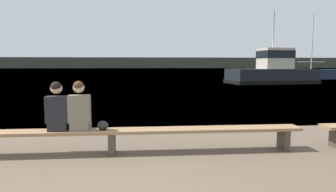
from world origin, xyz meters
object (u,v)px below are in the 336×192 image
Objects in this scene: shopping_bag at (103,125)px; moored_sailboat at (314,74)px; person_left at (57,109)px; bench_main at (112,134)px; tugboat_red at (272,72)px; person_right at (80,109)px.

moored_sailboat is at bearing 52.94° from shopping_bag.
person_left is 36.44m from moored_sailboat.
shopping_bag is (0.87, -0.00, -0.34)m from person_left.
bench_main is 0.89× the size of moored_sailboat.
moored_sailboat is (8.51, 7.16, -0.43)m from tugboat_red.
bench_main is at bearing 132.87° from moored_sailboat.
person_right is (-0.62, 0.00, 0.52)m from bench_main.
person_left is at bearing 140.41° from tugboat_red.
tugboat_red is (12.96, 21.50, 0.64)m from bench_main.
bench_main is 0.93× the size of tugboat_red.
person_left is at bearing 131.55° from moored_sailboat.
person_right reaches higher than person_left.
bench_main is at bearing -0.24° from person_right.
tugboat_red is 11.12m from moored_sailboat.
person_right reaches higher than shopping_bag.
tugboat_red reaches higher than shopping_bag.
tugboat_red is at bearing 58.93° from bench_main.
person_left is 25.66m from tugboat_red.
moored_sailboat is (22.08, 28.66, -0.32)m from person_right.
moored_sailboat is at bearing -56.44° from tugboat_red.
tugboat_red is (14.00, 21.50, 0.12)m from person_left.
shopping_bag is (-0.18, 0.00, 0.17)m from bench_main.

